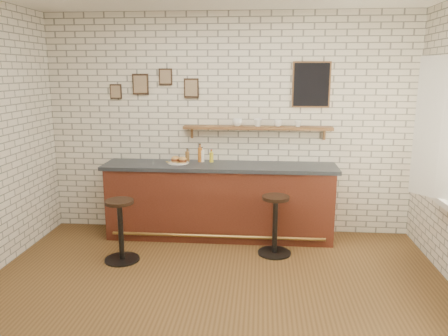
{
  "coord_description": "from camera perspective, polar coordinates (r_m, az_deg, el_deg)",
  "views": [
    {
      "loc": [
        0.45,
        -3.95,
        2.23
      ],
      "look_at": [
        0.04,
        0.9,
        1.14
      ],
      "focal_mm": 35.0,
      "sensor_mm": 36.0,
      "label": 1
    }
  ],
  "objects": [
    {
      "name": "ground",
      "position": [
        4.56,
        -1.49,
        -16.69
      ],
      "size": [
        5.0,
        5.0,
        0.0
      ],
      "primitive_type": "plane",
      "color": "brown",
      "rests_on": "ground"
    },
    {
      "name": "bitters_bottle_white",
      "position": [
        5.96,
        -2.85,
        1.6
      ],
      "size": [
        0.05,
        0.05,
        0.21
      ],
      "color": "white",
      "rests_on": "bar_counter"
    },
    {
      "name": "shelf_cup_c",
      "position": [
        5.89,
        7.05,
        5.82
      ],
      "size": [
        0.13,
        0.13,
        0.09
      ],
      "primitive_type": "imported",
      "rotation": [
        0.0,
        0.0,
        1.7
      ],
      "color": "white",
      "rests_on": "wall_shelf"
    },
    {
      "name": "bitters_bottle_amber",
      "position": [
        5.96,
        -3.13,
        1.78
      ],
      "size": [
        0.06,
        0.06,
        0.25
      ],
      "color": "#B05E1C",
      "rests_on": "bar_counter"
    },
    {
      "name": "shelf_cup_a",
      "position": [
        5.9,
        1.75,
        5.97
      ],
      "size": [
        0.13,
        0.13,
        0.1
      ],
      "primitive_type": "imported",
      "rotation": [
        0.0,
        0.0,
        0.02
      ],
      "color": "white",
      "rests_on": "wall_shelf"
    },
    {
      "name": "potato_chips",
      "position": [
        5.91,
        -6.21,
        0.75
      ],
      "size": [
        0.27,
        0.18,
        0.0
      ],
      "color": "gold",
      "rests_on": "sandwich_plate"
    },
    {
      "name": "shelf_cup_b",
      "position": [
        5.89,
        4.43,
        5.94
      ],
      "size": [
        0.13,
        0.13,
        0.1
      ],
      "primitive_type": "imported",
      "rotation": [
        0.0,
        0.0,
        1.31
      ],
      "color": "white",
      "rests_on": "wall_shelf"
    },
    {
      "name": "bar_counter",
      "position": [
        5.93,
        -0.6,
        -4.3
      ],
      "size": [
        3.1,
        0.65,
        1.01
      ],
      "color": "#5A2418",
      "rests_on": "ground"
    },
    {
      "name": "ciabatta_sandwich",
      "position": [
        5.9,
        -5.89,
        1.11
      ],
      "size": [
        0.26,
        0.19,
        0.08
      ],
      "color": "tan",
      "rests_on": "sandwich_plate"
    },
    {
      "name": "wall_shelf",
      "position": [
        5.9,
        4.38,
        5.24
      ],
      "size": [
        2.0,
        0.18,
        0.18
      ],
      "color": "brown",
      "rests_on": "ground"
    },
    {
      "name": "bitters_bottle_brown",
      "position": [
        5.99,
        -4.82,
        1.54
      ],
      "size": [
        0.06,
        0.06,
        0.19
      ],
      "color": "brown",
      "rests_on": "bar_counter"
    },
    {
      "name": "condiment_bottle_yellow",
      "position": [
        5.95,
        -1.66,
        1.47
      ],
      "size": [
        0.05,
        0.05,
        0.17
      ],
      "color": "gold",
      "rests_on": "bar_counter"
    },
    {
      "name": "bar_stool_right",
      "position": [
        5.43,
        6.69,
        -7.17
      ],
      "size": [
        0.43,
        0.43,
        0.75
      ],
      "color": "black",
      "rests_on": "ground"
    },
    {
      "name": "shelf_cup_d",
      "position": [
        5.91,
        9.64,
        5.73
      ],
      "size": [
        0.1,
        0.1,
        0.08
      ],
      "primitive_type": "imported",
      "rotation": [
        0.0,
        0.0,
        0.13
      ],
      "color": "white",
      "rests_on": "wall_shelf"
    },
    {
      "name": "sandwich_plate",
      "position": [
        5.91,
        -5.99,
        0.68
      ],
      "size": [
        0.28,
        0.28,
        0.01
      ],
      "primitive_type": "cylinder",
      "color": "white",
      "rests_on": "bar_counter"
    },
    {
      "name": "bar_stool_left",
      "position": [
        5.36,
        -13.34,
        -7.69
      ],
      "size": [
        0.42,
        0.42,
        0.75
      ],
      "color": "black",
      "rests_on": "ground"
    },
    {
      "name": "back_wall_decor",
      "position": [
        5.94,
        2.77,
        10.8
      ],
      "size": [
        2.96,
        0.02,
        0.56
      ],
      "color": "black",
      "rests_on": "ground"
    }
  ]
}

